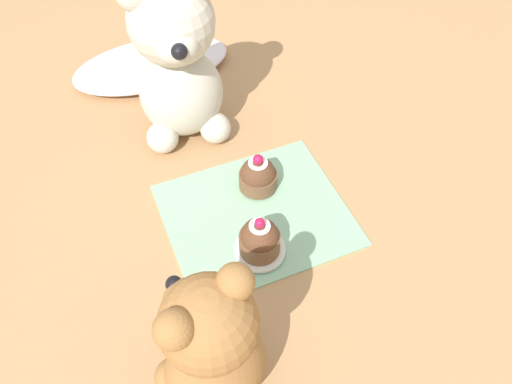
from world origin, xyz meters
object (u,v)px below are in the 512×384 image
object	(u,v)px
teddy_bear_cream	(177,64)
teddy_bear_tan	(211,348)
cupcake_near_cream_bear	(258,176)
saucer_plate	(259,250)
cupcake_near_tan_bear	(260,239)

from	to	relation	value
teddy_bear_cream	teddy_bear_tan	world-z (taller)	teddy_bear_cream
teddy_bear_cream	cupcake_near_cream_bear	xyz separation A→B (m)	(0.06, -0.17, -0.11)
cupcake_near_cream_bear	teddy_bear_cream	bearing A→B (deg)	110.03
cupcake_near_cream_bear	saucer_plate	size ratio (longest dim) A/B	0.92
teddy_bear_cream	cupcake_near_tan_bear	world-z (taller)	teddy_bear_cream
teddy_bear_cream	cupcake_near_cream_bear	bearing A→B (deg)	-61.96
teddy_bear_cream	teddy_bear_tan	bearing A→B (deg)	-95.02
teddy_bear_cream	cupcake_near_cream_bear	size ratio (longest dim) A/B	4.14
cupcake_near_cream_bear	cupcake_near_tan_bear	size ratio (longest dim) A/B	0.98
teddy_bear_tan	cupcake_near_tan_bear	bearing A→B (deg)	-147.17
teddy_bear_tan	cupcake_near_tan_bear	distance (m)	0.20
teddy_bear_cream	cupcake_near_cream_bear	world-z (taller)	teddy_bear_cream
saucer_plate	cupcake_near_cream_bear	bearing A→B (deg)	68.17
teddy_bear_tan	cupcake_near_tan_bear	world-z (taller)	teddy_bear_tan
saucer_plate	teddy_bear_tan	bearing A→B (deg)	-128.42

